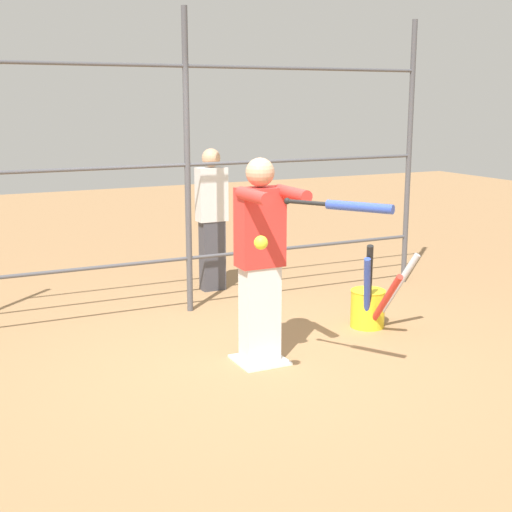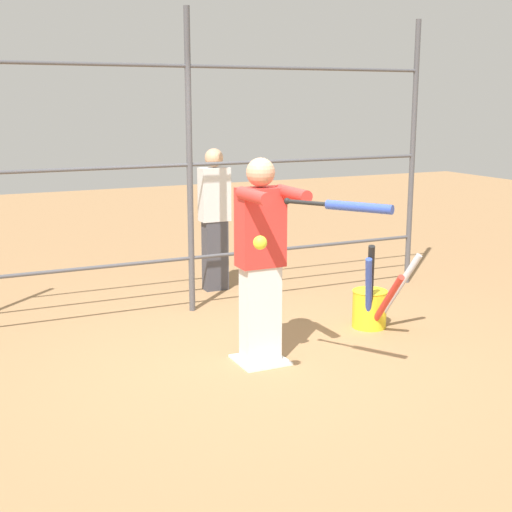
{
  "view_description": "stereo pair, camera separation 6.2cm",
  "coord_description": "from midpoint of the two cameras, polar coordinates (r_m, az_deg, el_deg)",
  "views": [
    {
      "loc": [
        2.46,
        4.96,
        2.1
      ],
      "look_at": [
        0.18,
        0.29,
        0.96
      ],
      "focal_mm": 50.0,
      "sensor_mm": 36.0,
      "label": 1
    },
    {
      "loc": [
        2.4,
        4.99,
        2.1
      ],
      "look_at": [
        0.18,
        0.29,
        0.96
      ],
      "focal_mm": 50.0,
      "sensor_mm": 36.0,
      "label": 2
    }
  ],
  "objects": [
    {
      "name": "ground_plane",
      "position": [
        5.92,
        0.0,
        -8.4
      ],
      "size": [
        24.0,
        24.0,
        0.0
      ],
      "primitive_type": "plane",
      "color": "#9E754C"
    },
    {
      "name": "home_plate",
      "position": [
        5.91,
        0.0,
        -8.31
      ],
      "size": [
        0.4,
        0.4,
        0.02
      ],
      "color": "white",
      "rests_on": "ground"
    },
    {
      "name": "fence_backstop",
      "position": [
        7.03,
        -5.77,
        7.27
      ],
      "size": [
        5.42,
        0.06,
        2.96
      ],
      "color": "#4C4C51",
      "rests_on": "ground"
    },
    {
      "name": "batter",
      "position": [
        5.65,
        0.08,
        0.11
      ],
      "size": [
        0.43,
        0.56,
        1.66
      ],
      "color": "silver",
      "rests_on": "ground"
    },
    {
      "name": "baseball_bat_swinging",
      "position": [
        4.95,
        7.15,
        3.98
      ],
      "size": [
        0.47,
        0.74,
        0.07
      ],
      "color": "black"
    },
    {
      "name": "softball_in_flight",
      "position": [
        4.81,
        0.03,
        1.08
      ],
      "size": [
        0.1,
        0.1,
        0.1
      ],
      "color": "yellow"
    },
    {
      "name": "bat_bucket",
      "position": [
        6.75,
        8.86,
        -3.86
      ],
      "size": [
        0.56,
        0.75,
        0.85
      ],
      "color": "yellow",
      "rests_on": "ground"
    },
    {
      "name": "bystander_behind_fence",
      "position": [
        7.92,
        -3.78,
        3.1
      ],
      "size": [
        0.33,
        0.2,
        1.59
      ],
      "color": "#3F3F47",
      "rests_on": "ground"
    }
  ]
}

